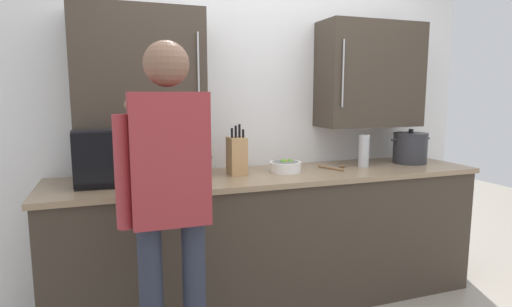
{
  "coord_description": "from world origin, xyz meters",
  "views": [
    {
      "loc": [
        -1.05,
        -1.73,
        1.47
      ],
      "look_at": [
        -0.15,
        0.81,
        1.08
      ],
      "focal_mm": 29.14,
      "sensor_mm": 36.0,
      "label": 1
    }
  ],
  "objects_px": {
    "microwave_oven": "(115,155)",
    "stock_pot": "(410,148)",
    "fruit_bowl": "(285,166)",
    "wooden_spoon": "(337,167)",
    "thermos_flask": "(364,151)",
    "person_figure": "(169,194)",
    "knife_block": "(237,156)"
  },
  "relations": [
    {
      "from": "knife_block",
      "to": "thermos_flask",
      "type": "relative_size",
      "value": 1.41
    },
    {
      "from": "thermos_flask",
      "to": "stock_pot",
      "type": "bearing_deg",
      "value": 3.38
    },
    {
      "from": "stock_pot",
      "to": "fruit_bowl",
      "type": "bearing_deg",
      "value": -179.16
    },
    {
      "from": "wooden_spoon",
      "to": "thermos_flask",
      "type": "bearing_deg",
      "value": -4.02
    },
    {
      "from": "thermos_flask",
      "to": "microwave_oven",
      "type": "bearing_deg",
      "value": 178.94
    },
    {
      "from": "knife_block",
      "to": "person_figure",
      "type": "xyz_separation_m",
      "value": [
        -0.56,
        -0.77,
        -0.04
      ]
    },
    {
      "from": "wooden_spoon",
      "to": "stock_pot",
      "type": "relative_size",
      "value": 0.6
    },
    {
      "from": "microwave_oven",
      "to": "stock_pot",
      "type": "xyz_separation_m",
      "value": [
        2.19,
        -0.01,
        -0.05
      ]
    },
    {
      "from": "microwave_oven",
      "to": "fruit_bowl",
      "type": "height_order",
      "value": "microwave_oven"
    },
    {
      "from": "microwave_oven",
      "to": "person_figure",
      "type": "xyz_separation_m",
      "value": [
        0.22,
        -0.77,
        -0.08
      ]
    },
    {
      "from": "thermos_flask",
      "to": "wooden_spoon",
      "type": "relative_size",
      "value": 1.12
    },
    {
      "from": "person_figure",
      "to": "fruit_bowl",
      "type": "bearing_deg",
      "value": 39.62
    },
    {
      "from": "knife_block",
      "to": "thermos_flask",
      "type": "distance_m",
      "value": 0.97
    },
    {
      "from": "thermos_flask",
      "to": "wooden_spoon",
      "type": "xyz_separation_m",
      "value": [
        -0.22,
        0.02,
        -0.11
      ]
    },
    {
      "from": "microwave_oven",
      "to": "wooden_spoon",
      "type": "bearing_deg",
      "value": -0.64
    },
    {
      "from": "wooden_spoon",
      "to": "fruit_bowl",
      "type": "bearing_deg",
      "value": -179.33
    },
    {
      "from": "microwave_oven",
      "to": "stock_pot",
      "type": "distance_m",
      "value": 2.19
    },
    {
      "from": "person_figure",
      "to": "thermos_flask",
      "type": "bearing_deg",
      "value": 25.73
    },
    {
      "from": "thermos_flask",
      "to": "person_figure",
      "type": "distance_m",
      "value": 1.7
    },
    {
      "from": "wooden_spoon",
      "to": "stock_pot",
      "type": "height_order",
      "value": "stock_pot"
    },
    {
      "from": "microwave_oven",
      "to": "wooden_spoon",
      "type": "xyz_separation_m",
      "value": [
        1.53,
        -0.02,
        -0.16
      ]
    },
    {
      "from": "thermos_flask",
      "to": "wooden_spoon",
      "type": "height_order",
      "value": "thermos_flask"
    },
    {
      "from": "thermos_flask",
      "to": "knife_block",
      "type": "bearing_deg",
      "value": 177.88
    },
    {
      "from": "wooden_spoon",
      "to": "stock_pot",
      "type": "bearing_deg",
      "value": 0.94
    },
    {
      "from": "fruit_bowl",
      "to": "wooden_spoon",
      "type": "bearing_deg",
      "value": 0.67
    },
    {
      "from": "microwave_oven",
      "to": "knife_block",
      "type": "bearing_deg",
      "value": 0.26
    },
    {
      "from": "knife_block",
      "to": "wooden_spoon",
      "type": "relative_size",
      "value": 1.58
    },
    {
      "from": "knife_block",
      "to": "person_figure",
      "type": "relative_size",
      "value": 0.2
    },
    {
      "from": "knife_block",
      "to": "person_figure",
      "type": "bearing_deg",
      "value": -125.82
    },
    {
      "from": "stock_pot",
      "to": "thermos_flask",
      "type": "bearing_deg",
      "value": -176.62
    },
    {
      "from": "fruit_bowl",
      "to": "stock_pot",
      "type": "bearing_deg",
      "value": 0.84
    },
    {
      "from": "microwave_oven",
      "to": "thermos_flask",
      "type": "xyz_separation_m",
      "value": [
        1.75,
        -0.03,
        -0.05
      ]
    }
  ]
}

